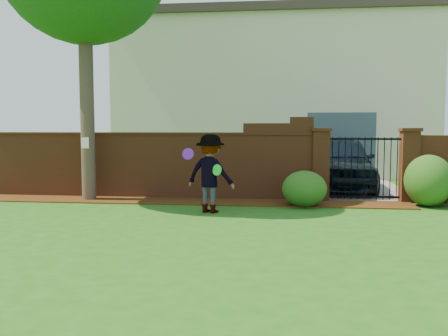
# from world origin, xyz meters

# --- Properties ---
(ground) EXTENTS (80.00, 80.00, 0.01)m
(ground) POSITION_xyz_m (0.00, 0.00, -0.01)
(ground) COLOR #1F5415
(ground) RESTS_ON ground
(mulch_bed) EXTENTS (11.10, 1.08, 0.03)m
(mulch_bed) POSITION_xyz_m (-0.95, 3.34, 0.01)
(mulch_bed) COLOR #361F09
(mulch_bed) RESTS_ON ground
(brick_wall) EXTENTS (8.70, 0.31, 2.16)m
(brick_wall) POSITION_xyz_m (-2.01, 4.00, 0.93)
(brick_wall) COLOR brown
(brick_wall) RESTS_ON ground
(pillar_left) EXTENTS (0.50, 0.50, 1.88)m
(pillar_left) POSITION_xyz_m (2.40, 4.00, 0.96)
(pillar_left) COLOR brown
(pillar_left) RESTS_ON ground
(pillar_right) EXTENTS (0.50, 0.50, 1.88)m
(pillar_right) POSITION_xyz_m (4.60, 4.00, 0.96)
(pillar_right) COLOR brown
(pillar_right) RESTS_ON ground
(iron_gate) EXTENTS (1.78, 0.03, 1.60)m
(iron_gate) POSITION_xyz_m (3.50, 4.00, 0.85)
(iron_gate) COLOR black
(iron_gate) RESTS_ON ground
(driveway) EXTENTS (3.20, 8.00, 0.01)m
(driveway) POSITION_xyz_m (3.50, 8.00, 0.01)
(driveway) COLOR slate
(driveway) RESTS_ON ground
(house) EXTENTS (12.40, 6.40, 6.30)m
(house) POSITION_xyz_m (1.00, 12.00, 3.16)
(house) COLOR #EDE7C6
(house) RESTS_ON ground
(car) EXTENTS (2.10, 4.83, 1.62)m
(car) POSITION_xyz_m (3.16, 6.19, 0.81)
(car) COLOR black
(car) RESTS_ON ground
(paper_notice) EXTENTS (0.20, 0.01, 0.28)m
(paper_notice) POSITION_xyz_m (-3.60, 3.21, 1.50)
(paper_notice) COLOR white
(paper_notice) RESTS_ON tree
(shrub_left) EXTENTS (1.06, 1.06, 0.87)m
(shrub_left) POSITION_xyz_m (1.94, 2.95, 0.44)
(shrub_left) COLOR #184F17
(shrub_left) RESTS_ON ground
(shrub_middle) EXTENTS (1.14, 1.14, 1.25)m
(shrub_middle) POSITION_xyz_m (4.90, 3.35, 0.62)
(shrub_middle) COLOR #184F17
(shrub_middle) RESTS_ON ground
(man) EXTENTS (1.28, 0.99, 1.75)m
(man) POSITION_xyz_m (-0.19, 1.92, 0.88)
(man) COLOR gray
(man) RESTS_ON ground
(frisbee_purple) EXTENTS (0.26, 0.09, 0.26)m
(frisbee_purple) POSITION_xyz_m (-0.65, 1.78, 1.32)
(frisbee_purple) COLOR purple
(frisbee_purple) RESTS_ON man
(frisbee_green) EXTENTS (0.24, 0.18, 0.25)m
(frisbee_green) POSITION_xyz_m (0.00, 1.69, 0.98)
(frisbee_green) COLOR green
(frisbee_green) RESTS_ON man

